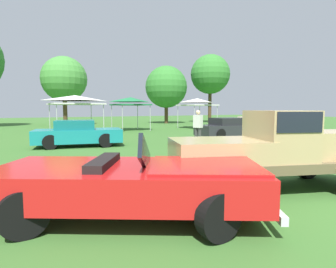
# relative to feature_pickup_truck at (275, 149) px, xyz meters

# --- Properties ---
(ground_plane) EXTENTS (120.00, 120.00, 0.00)m
(ground_plane) POSITION_rel_feature_pickup_truck_xyz_m (0.52, -0.03, -0.87)
(ground_plane) COLOR #386628
(feature_pickup_truck) EXTENTS (4.59, 2.99, 1.70)m
(feature_pickup_truck) POSITION_rel_feature_pickup_truck_xyz_m (0.00, 0.00, 0.00)
(feature_pickup_truck) COLOR brown
(feature_pickup_truck) RESTS_ON ground_plane
(neighbor_convertible) EXTENTS (4.50, 3.74, 1.40)m
(neighbor_convertible) POSITION_rel_feature_pickup_truck_xyz_m (-3.21, 0.11, -0.29)
(neighbor_convertible) COLOR red
(neighbor_convertible) RESTS_ON ground_plane
(show_car_teal) EXTENTS (4.19, 2.60, 1.22)m
(show_car_teal) POSITION_rel_feature_pickup_truck_xyz_m (-1.98, 9.24, -0.27)
(show_car_teal) COLOR teal
(show_car_teal) RESTS_ON ground_plane
(show_car_charcoal) EXTENTS (4.19, 2.12, 1.22)m
(show_car_charcoal) POSITION_rel_feature_pickup_truck_xyz_m (6.73, 8.37, -0.27)
(show_car_charcoal) COLOR #28282D
(show_car_charcoal) RESTS_ON ground_plane
(show_car_cream) EXTENTS (4.30, 1.86, 1.22)m
(show_car_cream) POSITION_rel_feature_pickup_truck_xyz_m (11.20, 10.30, -0.27)
(show_car_cream) COLOR beige
(show_car_cream) RESTS_ON ground_plane
(spectator_near_truck) EXTENTS (0.36, 0.46, 1.69)m
(spectator_near_truck) POSITION_rel_feature_pickup_truck_xyz_m (2.94, 6.51, 0.05)
(spectator_near_truck) COLOR #383838
(spectator_near_truck) RESTS_ON ground_plane
(spectator_between_cars) EXTENTS (0.46, 0.36, 1.69)m
(spectator_between_cars) POSITION_rel_feature_pickup_truck_xyz_m (2.93, 1.43, 0.05)
(spectator_between_cars) COLOR #283351
(spectator_between_cars) RESTS_ON ground_plane
(canopy_tent_left_field) EXTENTS (3.36, 3.36, 2.71)m
(canopy_tent_left_field) POSITION_rel_feature_pickup_truck_xyz_m (-0.48, 16.13, 1.56)
(canopy_tent_left_field) COLOR #B7B7BC
(canopy_tent_left_field) RESTS_ON ground_plane
(canopy_tent_center_field) EXTENTS (2.65, 2.65, 2.71)m
(canopy_tent_center_field) POSITION_rel_feature_pickup_truck_xyz_m (4.08, 17.01, 1.55)
(canopy_tent_center_field) COLOR #B7B7BC
(canopy_tent_center_field) RESTS_ON ground_plane
(canopy_tent_right_field) EXTENTS (2.80, 2.80, 2.71)m
(canopy_tent_right_field) POSITION_rel_feature_pickup_truck_xyz_m (10.15, 16.00, 1.56)
(canopy_tent_right_field) COLOR #B7B7BC
(canopy_tent_right_field) RESTS_ON ground_plane
(treeline_mid_left) EXTENTS (4.73, 4.73, 7.28)m
(treeline_mid_left) POSITION_rel_feature_pickup_truck_xyz_m (0.89, 26.96, 4.03)
(treeline_mid_left) COLOR #47331E
(treeline_mid_left) RESTS_ON ground_plane
(treeline_center) EXTENTS (5.11, 5.11, 7.01)m
(treeline_center) POSITION_rel_feature_pickup_truck_xyz_m (12.46, 25.26, 3.57)
(treeline_center) COLOR #47331E
(treeline_center) RESTS_ON ground_plane
(treeline_mid_right) EXTENTS (5.04, 5.04, 8.75)m
(treeline_mid_right) POSITION_rel_feature_pickup_truck_xyz_m (18.32, 23.99, 5.34)
(treeline_mid_right) COLOR #47331E
(treeline_mid_right) RESTS_ON ground_plane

